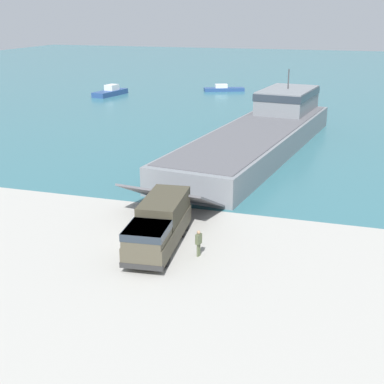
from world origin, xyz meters
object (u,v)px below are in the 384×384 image
Objects in this scene: landing_craft at (263,131)px; military_truck at (159,224)px; soldier_on_ramp at (199,241)px; moored_boat_b at (110,92)px; moored_boat_a at (224,89)px.

military_truck is at bearing -85.81° from landing_craft.
military_truck reaches higher than soldier_on_ramp.
landing_craft is at bearing 171.03° from military_truck.
military_truck is 1.05× the size of moored_boat_b.
moored_boat_b reaches higher than moored_boat_a.
military_truck is 66.15m from moored_boat_b.
soldier_on_ramp is at bearing 130.80° from moored_boat_b.
landing_craft is 43.80m from moored_boat_a.
landing_craft is 5.25× the size of moored_boat_a.
moored_boat_a is (-13.11, 69.49, -1.12)m from military_truck.
soldier_on_ramp is 0.22× the size of moored_boat_a.
landing_craft reaches higher than moored_boat_a.
moored_boat_b is (-18.12, -11.18, 0.18)m from moored_boat_a.
landing_craft is at bearing 148.41° from moored_boat_b.
moored_boat_a is at bearing 118.60° from soldier_on_ramp.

